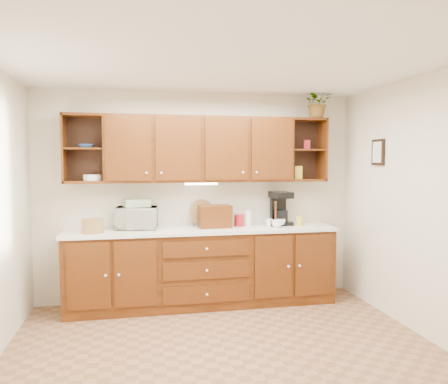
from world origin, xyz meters
name	(u,v)px	position (x,y,z in m)	size (l,w,h in m)	color
floor	(227,356)	(0.00, 0.00, 0.00)	(4.00, 4.00, 0.00)	#8C5F40
ceiling	(227,61)	(0.00, 0.00, 2.60)	(4.00, 4.00, 0.00)	white
back_wall	(199,196)	(0.00, 1.75, 1.30)	(4.00, 4.00, 0.00)	beige
right_wall	(429,207)	(2.00, 0.00, 1.30)	(3.50, 3.50, 0.00)	beige
base_cabinets	(203,268)	(0.00, 1.45, 0.45)	(3.20, 0.60, 0.90)	#321605
countertop	(203,230)	(0.00, 1.44, 0.92)	(3.24, 0.64, 0.04)	silver
upper_cabinets	(201,149)	(0.01, 1.59, 1.89)	(3.20, 0.33, 0.80)	#321605
undercabinet_light	(201,184)	(0.00, 1.53, 1.47)	(0.40, 0.05, 0.03)	white
framed_picture	(378,152)	(1.98, 0.90, 1.85)	(0.03, 0.24, 0.30)	black
wicker_basket	(93,226)	(-1.26, 1.33, 1.02)	(0.24, 0.24, 0.16)	#A67F45
microwave	(137,218)	(-0.78, 1.54, 1.07)	(0.48, 0.32, 0.26)	beige
towel_stack	(137,203)	(-0.78, 1.54, 1.25)	(0.29, 0.21, 0.09)	tan
wine_bottle	(143,216)	(-0.71, 1.53, 1.09)	(0.07, 0.07, 0.30)	black
woven_tray	(202,224)	(0.03, 1.69, 0.95)	(0.33, 0.33, 0.02)	#A67F45
bread_box	(215,216)	(0.15, 1.47, 1.08)	(0.39, 0.24, 0.27)	#321605
mug_tree	(276,223)	(0.90, 1.40, 0.99)	(0.30, 0.29, 0.31)	#321605
canister_red	(239,220)	(0.47, 1.52, 1.01)	(0.12, 0.12, 0.14)	maroon
canister_white	(248,218)	(0.59, 1.53, 1.04)	(0.08, 0.08, 0.19)	white
canister_yellow	(299,221)	(1.22, 1.40, 1.00)	(0.09, 0.09, 0.12)	gold
coffee_maker	(280,209)	(1.02, 1.56, 1.14)	(0.26, 0.32, 0.42)	black
bowl_stack	(86,146)	(-1.34, 1.55, 1.92)	(0.18, 0.18, 0.04)	#26478B
plate_stack	(92,178)	(-1.28, 1.58, 1.56)	(0.21, 0.21, 0.07)	white
pantry_box_yellow	(298,172)	(1.26, 1.57, 1.60)	(0.09, 0.07, 0.16)	gold
pantry_box_red	(307,145)	(1.37, 1.57, 1.96)	(0.08, 0.07, 0.12)	maroon
potted_plant	(318,103)	(1.50, 1.53, 2.49)	(0.35, 0.30, 0.39)	#999999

